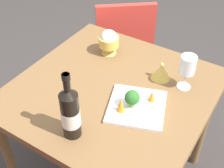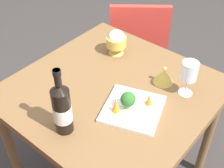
{
  "view_description": "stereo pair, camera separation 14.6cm",
  "coord_description": "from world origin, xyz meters",
  "px_view_note": "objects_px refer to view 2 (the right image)",
  "views": [
    {
      "loc": [
        0.94,
        0.59,
        1.74
      ],
      "look_at": [
        0.0,
        0.0,
        0.79
      ],
      "focal_mm": 49.27,
      "sensor_mm": 36.0,
      "label": 1
    },
    {
      "loc": [
        0.86,
        0.71,
        1.74
      ],
      "look_at": [
        0.0,
        0.0,
        0.79
      ],
      "focal_mm": 49.27,
      "sensor_mm": 36.0,
      "label": 2
    }
  ],
  "objects_px": {
    "rice_bowl": "(116,41)",
    "wine_bottle": "(62,108)",
    "broccoli_floret": "(128,100)",
    "wine_glass": "(189,72)",
    "chair_by_wall": "(138,42)",
    "rice_bowl_lid": "(164,76)",
    "carrot_garnish_left": "(149,99)",
    "serving_plate": "(133,109)",
    "carrot_garnish_right": "(116,106)"
  },
  "relations": [
    {
      "from": "serving_plate",
      "to": "rice_bowl",
      "type": "bearing_deg",
      "value": -131.5
    },
    {
      "from": "chair_by_wall",
      "to": "rice_bowl",
      "type": "distance_m",
      "value": 0.58
    },
    {
      "from": "serving_plate",
      "to": "broccoli_floret",
      "type": "relative_size",
      "value": 3.72
    },
    {
      "from": "wine_glass",
      "to": "rice_bowl",
      "type": "bearing_deg",
      "value": -96.35
    },
    {
      "from": "rice_bowl",
      "to": "wine_bottle",
      "type": "bearing_deg",
      "value": 18.27
    },
    {
      "from": "rice_bowl",
      "to": "rice_bowl_lid",
      "type": "relative_size",
      "value": 1.42
    },
    {
      "from": "wine_glass",
      "to": "rice_bowl_lid",
      "type": "relative_size",
      "value": 1.79
    },
    {
      "from": "rice_bowl",
      "to": "rice_bowl_lid",
      "type": "distance_m",
      "value": 0.34
    },
    {
      "from": "chair_by_wall",
      "to": "wine_bottle",
      "type": "distance_m",
      "value": 1.15
    },
    {
      "from": "serving_plate",
      "to": "broccoli_floret",
      "type": "distance_m",
      "value": 0.06
    },
    {
      "from": "wine_glass",
      "to": "rice_bowl_lid",
      "type": "xyz_separation_m",
      "value": [
        -0.0,
        -0.13,
        -0.09
      ]
    },
    {
      "from": "chair_by_wall",
      "to": "rice_bowl",
      "type": "relative_size",
      "value": 6.0
    },
    {
      "from": "carrot_garnish_right",
      "to": "rice_bowl_lid",
      "type": "bearing_deg",
      "value": 172.47
    },
    {
      "from": "chair_by_wall",
      "to": "wine_bottle",
      "type": "relative_size",
      "value": 2.71
    },
    {
      "from": "chair_by_wall",
      "to": "rice_bowl",
      "type": "xyz_separation_m",
      "value": [
        0.46,
        0.17,
        0.3
      ]
    },
    {
      "from": "wine_bottle",
      "to": "carrot_garnish_right",
      "type": "relative_size",
      "value": 4.73
    },
    {
      "from": "rice_bowl",
      "to": "serving_plate",
      "type": "xyz_separation_m",
      "value": [
        0.3,
        0.34,
        -0.07
      ]
    },
    {
      "from": "wine_bottle",
      "to": "carrot_garnish_left",
      "type": "xyz_separation_m",
      "value": [
        -0.34,
        0.19,
        -0.08
      ]
    },
    {
      "from": "carrot_garnish_left",
      "to": "wine_bottle",
      "type": "bearing_deg",
      "value": -29.82
    },
    {
      "from": "carrot_garnish_left",
      "to": "serving_plate",
      "type": "bearing_deg",
      "value": -31.61
    },
    {
      "from": "wine_bottle",
      "to": "serving_plate",
      "type": "bearing_deg",
      "value": 150.62
    },
    {
      "from": "wine_bottle",
      "to": "rice_bowl",
      "type": "relative_size",
      "value": 2.21
    },
    {
      "from": "chair_by_wall",
      "to": "rice_bowl_lid",
      "type": "distance_m",
      "value": 0.77
    },
    {
      "from": "serving_plate",
      "to": "broccoli_floret",
      "type": "bearing_deg",
      "value": -49.12
    },
    {
      "from": "wine_bottle",
      "to": "carrot_garnish_right",
      "type": "distance_m",
      "value": 0.24
    },
    {
      "from": "rice_bowl_lid",
      "to": "broccoli_floret",
      "type": "relative_size",
      "value": 1.17
    },
    {
      "from": "wine_glass",
      "to": "rice_bowl_lid",
      "type": "bearing_deg",
      "value": -91.43
    },
    {
      "from": "rice_bowl",
      "to": "carrot_garnish_right",
      "type": "bearing_deg",
      "value": 38.93
    },
    {
      "from": "chair_by_wall",
      "to": "broccoli_floret",
      "type": "height_order",
      "value": "broccoli_floret"
    },
    {
      "from": "wine_bottle",
      "to": "rice_bowl",
      "type": "bearing_deg",
      "value": -161.73
    },
    {
      "from": "carrot_garnish_left",
      "to": "carrot_garnish_right",
      "type": "xyz_separation_m",
      "value": [
        0.13,
        -0.08,
        0.01
      ]
    },
    {
      "from": "chair_by_wall",
      "to": "carrot_garnish_left",
      "type": "xyz_separation_m",
      "value": [
        0.7,
        0.55,
        0.27
      ]
    },
    {
      "from": "serving_plate",
      "to": "carrot_garnish_left",
      "type": "bearing_deg",
      "value": 148.39
    },
    {
      "from": "broccoli_floret",
      "to": "rice_bowl_lid",
      "type": "bearing_deg",
      "value": 176.84
    },
    {
      "from": "chair_by_wall",
      "to": "wine_glass",
      "type": "bearing_deg",
      "value": -77.23
    },
    {
      "from": "rice_bowl_lid",
      "to": "broccoli_floret",
      "type": "distance_m",
      "value": 0.27
    },
    {
      "from": "rice_bowl",
      "to": "serving_plate",
      "type": "relative_size",
      "value": 0.44
    },
    {
      "from": "carrot_garnish_left",
      "to": "wine_glass",
      "type": "bearing_deg",
      "value": 155.89
    },
    {
      "from": "rice_bowl",
      "to": "carrot_garnish_left",
      "type": "distance_m",
      "value": 0.45
    },
    {
      "from": "broccoli_floret",
      "to": "wine_glass",
      "type": "bearing_deg",
      "value": 152.1
    },
    {
      "from": "wine_bottle",
      "to": "carrot_garnish_left",
      "type": "height_order",
      "value": "wine_bottle"
    },
    {
      "from": "serving_plate",
      "to": "carrot_garnish_right",
      "type": "relative_size",
      "value": 4.82
    },
    {
      "from": "wine_bottle",
      "to": "rice_bowl",
      "type": "height_order",
      "value": "wine_bottle"
    },
    {
      "from": "chair_by_wall",
      "to": "carrot_garnish_right",
      "type": "distance_m",
      "value": 0.99
    },
    {
      "from": "wine_bottle",
      "to": "carrot_garnish_right",
      "type": "bearing_deg",
      "value": 152.43
    },
    {
      "from": "wine_glass",
      "to": "serving_plate",
      "type": "bearing_deg",
      "value": -26.15
    },
    {
      "from": "rice_bowl_lid",
      "to": "chair_by_wall",
      "type": "bearing_deg",
      "value": -135.03
    },
    {
      "from": "broccoli_floret",
      "to": "carrot_garnish_right",
      "type": "bearing_deg",
      "value": -28.78
    },
    {
      "from": "chair_by_wall",
      "to": "carrot_garnish_right",
      "type": "relative_size",
      "value": 12.82
    },
    {
      "from": "rice_bowl",
      "to": "carrot_garnish_left",
      "type": "bearing_deg",
      "value": 58.14
    }
  ]
}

